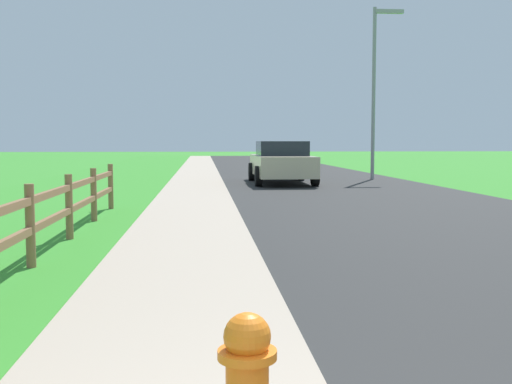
{
  "coord_description": "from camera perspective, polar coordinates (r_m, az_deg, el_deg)",
  "views": [
    {
      "loc": [
        -0.74,
        -1.12,
        1.48
      ],
      "look_at": [
        0.27,
        10.31,
        0.51
      ],
      "focal_mm": 42.26,
      "sensor_mm": 36.0,
      "label": 1
    }
  ],
  "objects": [
    {
      "name": "road_asphalt",
      "position": [
        28.48,
        3.54,
        1.85
      ],
      "size": [
        7.0,
        66.0,
        0.01
      ],
      "primitive_type": "cube",
      "color": "#2A2A2A",
      "rests_on": "ground"
    },
    {
      "name": "rail_fence",
      "position": [
        7.47,
        -20.6,
        -2.44
      ],
      "size": [
        0.11,
        12.4,
        0.99
      ],
      "color": "#896141",
      "rests_on": "ground"
    },
    {
      "name": "grass_verge",
      "position": [
        28.41,
        -12.64,
        1.74
      ],
      "size": [
        5.0,
        66.0,
        0.0
      ],
      "primitive_type": "cube",
      "color": "#388F2D",
      "rests_on": "ground"
    },
    {
      "name": "parked_suv_beige",
      "position": [
        21.24,
        2.42,
        2.83
      ],
      "size": [
        2.11,
        4.82,
        1.48
      ],
      "color": "#C6B793",
      "rests_on": "ground"
    },
    {
      "name": "curb_concrete",
      "position": [
        28.25,
        -9.62,
        1.77
      ],
      "size": [
        6.0,
        66.0,
        0.01
      ],
      "primitive_type": "cube",
      "color": "#B4A18D",
      "rests_on": "ground"
    },
    {
      "name": "street_lamp",
      "position": [
        23.89,
        11.34,
        10.5
      ],
      "size": [
        1.17,
        0.2,
        6.55
      ],
      "color": "gray",
      "rests_on": "ground"
    },
    {
      "name": "ground_plane",
      "position": [
        26.17,
        -3.41,
        1.58
      ],
      "size": [
        120.0,
        120.0,
        0.0
      ],
      "primitive_type": "plane",
      "color": "#388F2D"
    }
  ]
}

